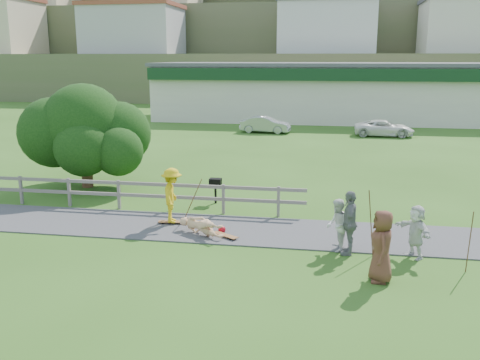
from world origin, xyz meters
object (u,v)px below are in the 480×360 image
(tree, at_px, (85,145))
(bbq, at_px, (216,191))
(skater_fallen, at_px, (201,226))
(spectator_a, at_px, (337,225))
(skater_rider, at_px, (172,198))
(spectator_d, at_px, (416,232))
(spectator_c, at_px, (382,246))
(spectator_b, at_px, (350,223))
(car_white, at_px, (384,128))
(car_silver, at_px, (265,125))

(tree, height_order, bbq, tree)
(skater_fallen, relative_size, spectator_a, 1.12)
(skater_rider, bearing_deg, spectator_d, -114.45)
(spectator_c, height_order, bbq, spectator_c)
(spectator_b, height_order, car_white, spectator_b)
(spectator_d, distance_m, tree, 14.49)
(bbq, bearing_deg, car_silver, 91.28)
(spectator_b, distance_m, car_white, 24.81)
(skater_fallen, height_order, tree, tree)
(skater_fallen, relative_size, spectator_d, 1.13)
(skater_rider, xyz_separation_m, car_white, (8.93, 22.82, -0.35))
(skater_rider, height_order, spectator_d, skater_rider)
(car_silver, bearing_deg, spectator_a, -163.05)
(tree, bearing_deg, car_silver, 73.40)
(spectator_d, bearing_deg, skater_rider, -134.22)
(skater_rider, xyz_separation_m, spectator_b, (5.83, -1.80, 0.01))
(spectator_d, height_order, car_silver, spectator_d)
(spectator_a, distance_m, bbq, 6.49)
(spectator_c, height_order, spectator_d, spectator_c)
(tree, relative_size, bbq, 5.82)
(car_silver, bearing_deg, skater_rider, -175.60)
(spectator_d, bearing_deg, spectator_a, -126.09)
(skater_rider, relative_size, spectator_c, 1.00)
(tree, xyz_separation_m, bbq, (6.14, -1.70, -1.35))
(skater_rider, height_order, spectator_a, skater_rider)
(spectator_c, bearing_deg, spectator_d, 145.50)
(skater_rider, bearing_deg, spectator_c, -130.38)
(spectator_b, relative_size, car_white, 0.45)
(spectator_b, bearing_deg, car_silver, -164.27)
(skater_fallen, xyz_separation_m, spectator_b, (4.59, -0.83, 0.62))
(spectator_c, bearing_deg, spectator_a, -156.21)
(spectator_b, bearing_deg, tree, -116.93)
(spectator_c, relative_size, bbq, 1.89)
(spectator_a, bearing_deg, spectator_c, 23.36)
(car_silver, bearing_deg, tree, 168.40)
(skater_fallen, bearing_deg, tree, 81.66)
(skater_fallen, relative_size, tree, 0.30)
(skater_rider, relative_size, spectator_d, 1.21)
(car_white, bearing_deg, spectator_b, 174.10)
(car_silver, bearing_deg, skater_fallen, -172.65)
(skater_rider, relative_size, car_white, 0.44)
(skater_rider, distance_m, tree, 7.09)
(skater_rider, bearing_deg, car_white, -32.73)
(spectator_c, distance_m, bbq, 8.73)
(tree, distance_m, bbq, 6.51)
(skater_rider, distance_m, spectator_b, 6.10)
(spectator_c, bearing_deg, tree, -128.98)
(car_white, bearing_deg, bbq, 159.17)
(spectator_a, height_order, bbq, spectator_a)
(bbq, bearing_deg, car_white, 67.46)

